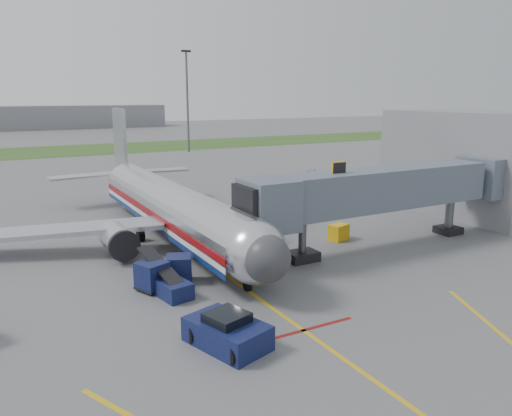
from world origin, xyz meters
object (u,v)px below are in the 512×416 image
airliner (171,206)px  belt_loader (166,284)px  pushback_tug (227,332)px  ramp_worker (131,244)px

airliner → belt_loader: bearing=-111.4°
pushback_tug → belt_loader: belt_loader is taller
pushback_tug → ramp_worker: (-0.36, 15.30, 0.26)m
pushback_tug → ramp_worker: 15.31m
airliner → ramp_worker: size_ratio=19.00×
airliner → pushback_tug: bearing=-102.1°
belt_loader → airliner: bearing=68.6°
airliner → ramp_worker: (-4.36, -3.44, -1.71)m
airliner → ramp_worker: bearing=-141.7°
ramp_worker → pushback_tug: bearing=-127.8°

